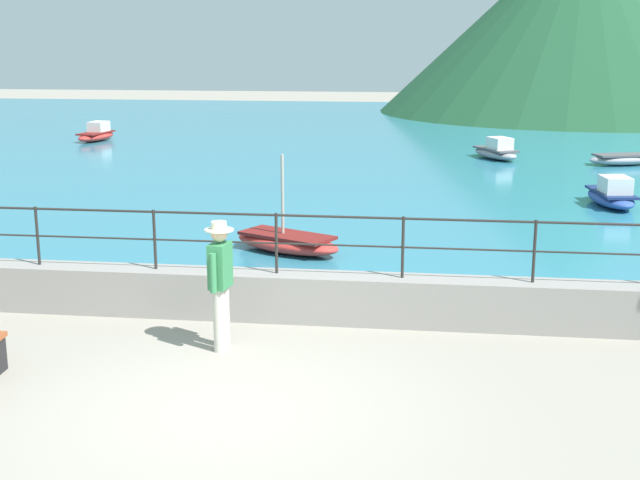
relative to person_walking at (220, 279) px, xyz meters
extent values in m
plane|color=gray|center=(0.50, -1.84, -0.98)|extent=(120.00, 120.00, 0.00)
cube|color=gray|center=(0.50, 1.36, -0.63)|extent=(20.00, 0.56, 0.70)
cylinder|color=#282623|center=(-3.18, 1.36, 0.17)|extent=(0.04, 0.04, 0.90)
cylinder|color=#282623|center=(-1.34, 1.36, 0.17)|extent=(0.04, 0.04, 0.90)
cylinder|color=#282623|center=(0.50, 1.36, 0.17)|extent=(0.04, 0.04, 0.90)
cylinder|color=#282623|center=(2.34, 1.36, 0.17)|extent=(0.04, 0.04, 0.90)
cylinder|color=#282623|center=(4.18, 1.36, 0.17)|extent=(0.04, 0.04, 0.90)
cylinder|color=#282623|center=(0.50, 1.36, 0.59)|extent=(18.40, 0.04, 0.04)
cylinder|color=#282623|center=(0.50, 1.36, 0.17)|extent=(18.40, 0.03, 0.03)
cube|color=teal|center=(0.50, 24.00, -0.95)|extent=(64.00, 44.32, 0.06)
cone|color=#1E4C2D|center=(10.78, 39.35, 4.30)|extent=(22.38, 22.38, 10.56)
cylinder|color=beige|center=(-0.01, -0.09, -0.55)|extent=(0.15, 0.15, 0.86)
cylinder|color=beige|center=(0.01, 0.09, -0.55)|extent=(0.15, 0.15, 0.86)
cube|color=#337F4C|center=(0.00, 0.00, 0.18)|extent=(0.27, 0.39, 0.60)
cylinder|color=#337F4C|center=(-0.03, -0.24, 0.14)|extent=(0.09, 0.09, 0.52)
cylinder|color=#337F4C|center=(0.03, 0.24, 0.14)|extent=(0.09, 0.09, 0.52)
sphere|color=beige|center=(0.00, 0.00, 0.61)|extent=(0.22, 0.22, 0.22)
cylinder|color=beige|center=(0.00, 0.00, 0.66)|extent=(0.38, 0.38, 0.02)
cylinder|color=beige|center=(0.00, 0.00, 0.72)|extent=(0.20, 0.20, 0.10)
ellipsoid|color=red|center=(-10.83, 22.35, -0.74)|extent=(1.20, 2.40, 0.36)
cube|color=maroon|center=(-10.83, 22.35, -0.59)|extent=(1.01, 1.93, 0.06)
cube|color=silver|center=(-10.79, 22.59, -0.36)|extent=(0.73, 0.88, 0.40)
ellipsoid|color=gray|center=(8.92, 18.08, -0.74)|extent=(2.47, 1.56, 0.36)
cube|color=#4D4D51|center=(8.92, 18.08, -0.59)|extent=(1.99, 1.29, 0.06)
ellipsoid|color=red|center=(0.00, 5.14, -0.74)|extent=(2.46, 1.84, 0.36)
cube|color=maroon|center=(0.00, 5.14, -0.59)|extent=(1.99, 1.51, 0.06)
cylinder|color=#B2A899|center=(-0.09, 5.18, 0.20)|extent=(0.06, 0.06, 1.52)
ellipsoid|color=#2D4C9E|center=(7.13, 10.84, -0.74)|extent=(1.17, 2.39, 0.36)
cube|color=navy|center=(7.13, 10.84, -0.59)|extent=(0.98, 1.92, 0.06)
cube|color=silver|center=(7.16, 10.59, -0.36)|extent=(0.72, 0.87, 0.40)
ellipsoid|color=gray|center=(4.89, 19.07, -0.74)|extent=(1.83, 2.46, 0.36)
cube|color=#4D4D51|center=(4.89, 19.07, -0.59)|extent=(1.51, 1.99, 0.06)
cube|color=silver|center=(5.01, 18.85, -0.36)|extent=(0.92, 1.00, 0.40)
camera|label=1|loc=(2.70, -10.41, 3.06)|focal=47.35mm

